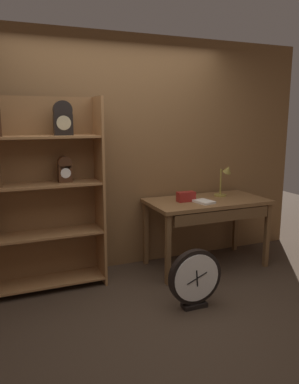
# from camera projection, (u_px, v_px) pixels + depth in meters

# --- Properties ---
(ground_plane) EXTENTS (10.00, 10.00, 0.00)m
(ground_plane) POSITION_uv_depth(u_px,v_px,m) (166.00, 320.00, 3.21)
(ground_plane) COLOR #3D2D21
(back_wood_panel) EXTENTS (4.80, 0.05, 2.60)m
(back_wood_panel) POSITION_uv_depth(u_px,v_px,m) (116.00, 154.00, 4.19)
(back_wood_panel) COLOR brown
(back_wood_panel) RESTS_ON ground
(bookshelf) EXTENTS (1.34, 0.36, 1.91)m
(bookshelf) POSITION_uv_depth(u_px,v_px,m) (31.00, 196.00, 3.63)
(bookshelf) COLOR #9E6B3D
(bookshelf) RESTS_ON ground
(workbench) EXTENTS (1.36, 0.71, 0.79)m
(workbench) POSITION_uv_depth(u_px,v_px,m) (208.00, 207.00, 4.26)
(workbench) COLOR brown
(workbench) RESTS_ON ground
(desk_lamp) EXTENTS (0.19, 0.19, 0.38)m
(desk_lamp) POSITION_uv_depth(u_px,v_px,m) (225.00, 179.00, 4.41)
(desk_lamp) COLOR olive
(desk_lamp) RESTS_ON workbench
(toolbox_small) EXTENTS (0.20, 0.09, 0.11)m
(toolbox_small) POSITION_uv_depth(u_px,v_px,m) (186.00, 197.00, 4.17)
(toolbox_small) COLOR maroon
(toolbox_small) RESTS_ON workbench
(open_repair_manual) EXTENTS (0.20, 0.25, 0.02)m
(open_repair_manual) POSITION_uv_depth(u_px,v_px,m) (204.00, 202.00, 4.11)
(open_repair_manual) COLOR silver
(open_repair_manual) RESTS_ON workbench
(round_clock_large) EXTENTS (0.51, 0.11, 0.55)m
(round_clock_large) POSITION_uv_depth(u_px,v_px,m) (195.00, 278.00, 3.38)
(round_clock_large) COLOR black
(round_clock_large) RESTS_ON ground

